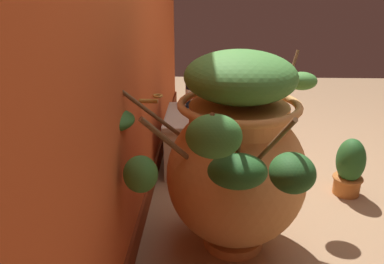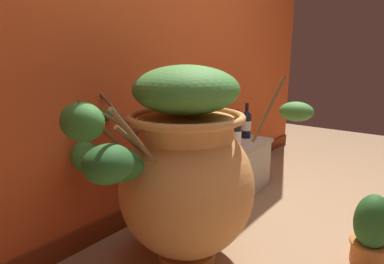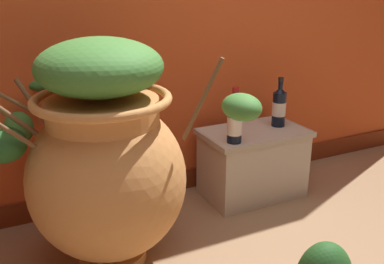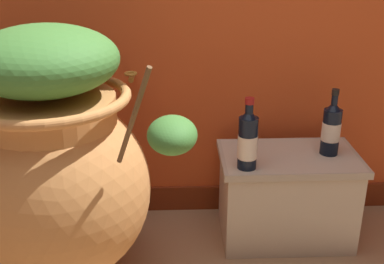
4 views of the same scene
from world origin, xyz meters
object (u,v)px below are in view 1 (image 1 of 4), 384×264
object	(u,v)px
wine_bottle_left	(191,91)
terracotta_urn	(236,157)
wine_bottle_middle	(207,106)
potted_shrub	(350,167)

from	to	relation	value
wine_bottle_left	terracotta_urn	bearing A→B (deg)	-166.79
terracotta_urn	wine_bottle_middle	world-z (taller)	terracotta_urn
terracotta_urn	wine_bottle_left	xyz separation A→B (m)	(1.12, 0.26, 0.02)
terracotta_urn	potted_shrub	distance (m)	1.01
terracotta_urn	wine_bottle_left	world-z (taller)	terracotta_urn
terracotta_urn	wine_bottle_middle	size ratio (longest dim) A/B	3.82
terracotta_urn	potted_shrub	bearing A→B (deg)	-54.29
wine_bottle_middle	potted_shrub	size ratio (longest dim) A/B	0.78
wine_bottle_middle	potted_shrub	bearing A→B (deg)	-101.28
wine_bottle_left	potted_shrub	xyz separation A→B (m)	(-0.56, -1.04, -0.34)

